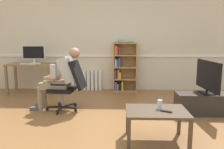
{
  "coord_description": "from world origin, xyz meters",
  "views": [
    {
      "loc": [
        0.3,
        -3.51,
        1.41
      ],
      "look_at": [
        0.15,
        0.85,
        0.7
      ],
      "focal_mm": 36.62,
      "sensor_mm": 36.0,
      "label": 1
    }
  ],
  "objects_px": {
    "keyboard": "(28,64)",
    "computer_mouse": "(39,64)",
    "imac_monitor": "(34,53)",
    "office_chair": "(69,84)",
    "coffee_table": "(156,114)",
    "spare_remote": "(166,111)",
    "computer_desk": "(31,68)",
    "person_seated": "(60,77)",
    "tv_stand": "(206,104)",
    "drinking_glass": "(160,104)",
    "radiator": "(85,80)",
    "bookshelf": "(123,67)",
    "tv_screen": "(208,76)"
  },
  "relations": [
    {
      "from": "computer_mouse",
      "to": "bookshelf",
      "type": "bearing_deg",
      "value": 11.17
    },
    {
      "from": "spare_remote",
      "to": "office_chair",
      "type": "bearing_deg",
      "value": 75.23
    },
    {
      "from": "coffee_table",
      "to": "spare_remote",
      "type": "bearing_deg",
      "value": -32.0
    },
    {
      "from": "person_seated",
      "to": "computer_desk",
      "type": "bearing_deg",
      "value": -134.73
    },
    {
      "from": "person_seated",
      "to": "spare_remote",
      "type": "distance_m",
      "value": 2.26
    },
    {
      "from": "imac_monitor",
      "to": "spare_remote",
      "type": "relative_size",
      "value": 3.87
    },
    {
      "from": "radiator",
      "to": "drinking_glass",
      "type": "xyz_separation_m",
      "value": [
        1.5,
        -3.03,
        0.24
      ]
    },
    {
      "from": "computer_mouse",
      "to": "keyboard",
      "type": "bearing_deg",
      "value": -175.61
    },
    {
      "from": "computer_mouse",
      "to": "drinking_glass",
      "type": "height_order",
      "value": "computer_mouse"
    },
    {
      "from": "computer_desk",
      "to": "radiator",
      "type": "height_order",
      "value": "computer_desk"
    },
    {
      "from": "person_seated",
      "to": "tv_stand",
      "type": "distance_m",
      "value": 2.79
    },
    {
      "from": "computer_desk",
      "to": "coffee_table",
      "type": "relative_size",
      "value": 1.4
    },
    {
      "from": "person_seated",
      "to": "drinking_glass",
      "type": "bearing_deg",
      "value": 59.07
    },
    {
      "from": "office_chair",
      "to": "coffee_table",
      "type": "height_order",
      "value": "office_chair"
    },
    {
      "from": "keyboard",
      "to": "imac_monitor",
      "type": "bearing_deg",
      "value": 72.73
    },
    {
      "from": "keyboard",
      "to": "computer_mouse",
      "type": "relative_size",
      "value": 4.01
    },
    {
      "from": "keyboard",
      "to": "computer_mouse",
      "type": "distance_m",
      "value": 0.26
    },
    {
      "from": "computer_mouse",
      "to": "office_chair",
      "type": "relative_size",
      "value": 0.1
    },
    {
      "from": "imac_monitor",
      "to": "spare_remote",
      "type": "distance_m",
      "value": 4.03
    },
    {
      "from": "bookshelf",
      "to": "tv_screen",
      "type": "bearing_deg",
      "value": -49.93
    },
    {
      "from": "computer_desk",
      "to": "coffee_table",
      "type": "distance_m",
      "value": 3.85
    },
    {
      "from": "bookshelf",
      "to": "office_chair",
      "type": "bearing_deg",
      "value": -122.44
    },
    {
      "from": "office_chair",
      "to": "coffee_table",
      "type": "bearing_deg",
      "value": 54.17
    },
    {
      "from": "computer_desk",
      "to": "person_seated",
      "type": "relative_size",
      "value": 0.94
    },
    {
      "from": "keyboard",
      "to": "coffee_table",
      "type": "xyz_separation_m",
      "value": [
        2.75,
        -2.56,
        -0.37
      ]
    },
    {
      "from": "tv_screen",
      "to": "coffee_table",
      "type": "distance_m",
      "value": 1.65
    },
    {
      "from": "office_chair",
      "to": "spare_remote",
      "type": "distance_m",
      "value": 2.11
    },
    {
      "from": "imac_monitor",
      "to": "computer_mouse",
      "type": "relative_size",
      "value": 5.81
    },
    {
      "from": "computer_desk",
      "to": "coffee_table",
      "type": "xyz_separation_m",
      "value": [
        2.74,
        -2.7,
        -0.24
      ]
    },
    {
      "from": "tv_stand",
      "to": "drinking_glass",
      "type": "relative_size",
      "value": 8.73
    },
    {
      "from": "imac_monitor",
      "to": "drinking_glass",
      "type": "xyz_separation_m",
      "value": [
        2.74,
        -2.71,
        -0.51
      ]
    },
    {
      "from": "bookshelf",
      "to": "radiator",
      "type": "relative_size",
      "value": 1.46
    },
    {
      "from": "computer_mouse",
      "to": "office_chair",
      "type": "height_order",
      "value": "office_chair"
    },
    {
      "from": "office_chair",
      "to": "drinking_glass",
      "type": "relative_size",
      "value": 7.84
    },
    {
      "from": "office_chair",
      "to": "drinking_glass",
      "type": "bearing_deg",
      "value": 56.45
    },
    {
      "from": "computer_desk",
      "to": "computer_mouse",
      "type": "relative_size",
      "value": 11.43
    },
    {
      "from": "tv_stand",
      "to": "spare_remote",
      "type": "bearing_deg",
      "value": -128.28
    },
    {
      "from": "coffee_table",
      "to": "tv_screen",
      "type": "bearing_deg",
      "value": 46.94
    },
    {
      "from": "tv_stand",
      "to": "coffee_table",
      "type": "relative_size",
      "value": 1.34
    },
    {
      "from": "office_chair",
      "to": "coffee_table",
      "type": "relative_size",
      "value": 1.2
    },
    {
      "from": "office_chair",
      "to": "person_seated",
      "type": "height_order",
      "value": "person_seated"
    },
    {
      "from": "bookshelf",
      "to": "radiator",
      "type": "bearing_deg",
      "value": 174.63
    },
    {
      "from": "coffee_table",
      "to": "spare_remote",
      "type": "height_order",
      "value": "spare_remote"
    },
    {
      "from": "imac_monitor",
      "to": "computer_mouse",
      "type": "distance_m",
      "value": 0.37
    },
    {
      "from": "person_seated",
      "to": "radiator",
      "type": "bearing_deg",
      "value": 179.92
    },
    {
      "from": "computer_desk",
      "to": "radiator",
      "type": "bearing_deg",
      "value": 16.78
    },
    {
      "from": "person_seated",
      "to": "spare_remote",
      "type": "bearing_deg",
      "value": 57.38
    },
    {
      "from": "computer_mouse",
      "to": "spare_remote",
      "type": "xyz_separation_m",
      "value": [
        2.61,
        -2.65,
        -0.32
      ]
    },
    {
      "from": "person_seated",
      "to": "coffee_table",
      "type": "bearing_deg",
      "value": 56.95
    },
    {
      "from": "office_chair",
      "to": "tv_screen",
      "type": "distance_m",
      "value": 2.58
    }
  ]
}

